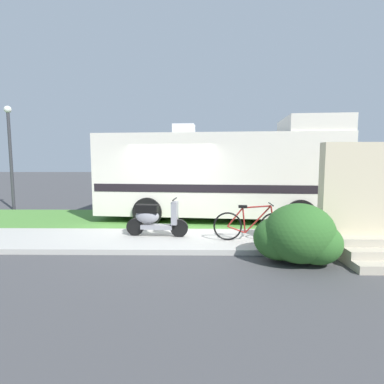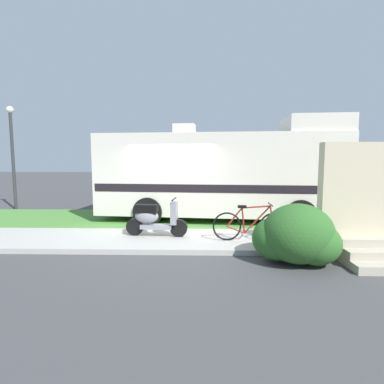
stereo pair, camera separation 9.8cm
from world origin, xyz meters
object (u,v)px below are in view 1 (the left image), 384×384
at_px(motorhome_rv, 222,173).
at_px(street_lamp_post, 10,147).
at_px(pickup_truck_near, 299,182).
at_px(scooter, 155,218).
at_px(bicycle, 251,225).
at_px(bottle_green, 343,237).
at_px(bottle_spare, 339,230).

height_order(motorhome_rv, street_lamp_post, street_lamp_post).
distance_m(pickup_truck_near, street_lamp_post, 12.77).
bearing_deg(pickup_truck_near, scooter, -129.77).
bearing_deg(bicycle, bottle_green, 0.75).
bearing_deg(motorhome_rv, bottle_green, -48.47).
relative_size(pickup_truck_near, street_lamp_post, 1.25).
relative_size(scooter, bottle_spare, 5.71).
bearing_deg(bottle_spare, bottle_green, -106.95).
height_order(bicycle, street_lamp_post, street_lamp_post).
xyz_separation_m(scooter, bottle_spare, (4.74, 0.24, -0.34)).
height_order(motorhome_rv, scooter, motorhome_rv).
bearing_deg(bicycle, motorhome_rv, 98.28).
distance_m(motorhome_rv, scooter, 3.39).
distance_m(motorhome_rv, bicycle, 3.24).
bearing_deg(pickup_truck_near, bottle_spare, -100.36).
relative_size(scooter, bottle_green, 6.84).
xyz_separation_m(bottle_spare, street_lamp_post, (-11.12, 4.37, 2.28)).
bearing_deg(bicycle, street_lamp_post, 150.08).
bearing_deg(scooter, motorhome_rv, 53.86).
height_order(scooter, bottle_spare, scooter).
relative_size(bicycle, bottle_spare, 6.44).
height_order(pickup_truck_near, bottle_spare, pickup_truck_near).
bearing_deg(pickup_truck_near, bottle_green, -100.91).
height_order(bottle_green, street_lamp_post, street_lamp_post).
height_order(scooter, bottle_green, scooter).
xyz_separation_m(scooter, bicycle, (2.35, -0.41, -0.08)).
bearing_deg(bottle_spare, bicycle, -164.78).
bearing_deg(bicycle, bottle_spare, 15.22).
height_order(motorhome_rv, bottle_spare, motorhome_rv).
distance_m(bicycle, street_lamp_post, 10.26).
xyz_separation_m(pickup_truck_near, bottle_green, (-1.47, -7.61, -0.73)).
bearing_deg(motorhome_rv, pickup_truck_near, 48.33).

